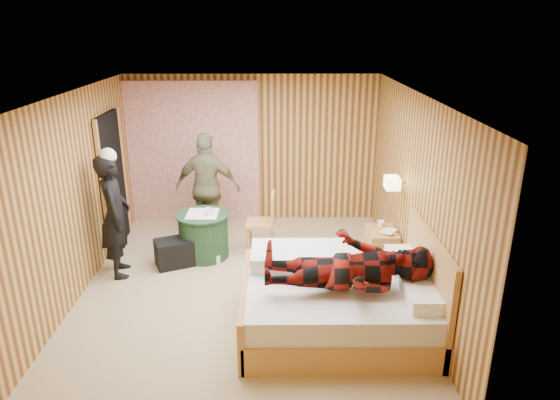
{
  "coord_description": "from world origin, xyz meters",
  "views": [
    {
      "loc": [
        0.4,
        -5.77,
        3.29
      ],
      "look_at": [
        0.45,
        0.49,
        1.05
      ],
      "focal_mm": 32.0,
      "sensor_mm": 36.0,
      "label": 1
    }
  ],
  "objects_px": {
    "duffel_bag": "(180,252)",
    "woman_standing": "(115,216)",
    "round_table": "(204,235)",
    "chair_near": "(266,218)",
    "bed": "(341,301)",
    "nightstand": "(381,248)",
    "chair_far": "(208,208)",
    "wall_lamp": "(392,183)",
    "man_at_table": "(208,188)",
    "man_on_bed": "(349,255)"
  },
  "relations": [
    {
      "from": "duffel_bag",
      "to": "woman_standing",
      "type": "distance_m",
      "value": 1.05
    },
    {
      "from": "round_table",
      "to": "woman_standing",
      "type": "distance_m",
      "value": 1.31
    },
    {
      "from": "chair_near",
      "to": "duffel_bag",
      "type": "xyz_separation_m",
      "value": [
        -1.22,
        -0.44,
        -0.34
      ]
    },
    {
      "from": "bed",
      "to": "nightstand",
      "type": "distance_m",
      "value": 1.69
    },
    {
      "from": "chair_far",
      "to": "chair_near",
      "type": "distance_m",
      "value": 1.01
    },
    {
      "from": "chair_near",
      "to": "duffel_bag",
      "type": "bearing_deg",
      "value": -68.17
    },
    {
      "from": "wall_lamp",
      "to": "bed",
      "type": "relative_size",
      "value": 0.12
    },
    {
      "from": "round_table",
      "to": "duffel_bag",
      "type": "xyz_separation_m",
      "value": [
        -0.31,
        -0.25,
        -0.15
      ]
    },
    {
      "from": "duffel_bag",
      "to": "man_at_table",
      "type": "height_order",
      "value": "man_at_table"
    },
    {
      "from": "nightstand",
      "to": "man_at_table",
      "type": "bearing_deg",
      "value": 159.13
    },
    {
      "from": "wall_lamp",
      "to": "nightstand",
      "type": "xyz_separation_m",
      "value": [
        -0.04,
        0.17,
        -1.02
      ]
    },
    {
      "from": "woman_standing",
      "to": "man_at_table",
      "type": "height_order",
      "value": "man_at_table"
    },
    {
      "from": "nightstand",
      "to": "chair_far",
      "type": "height_order",
      "value": "chair_far"
    },
    {
      "from": "round_table",
      "to": "man_at_table",
      "type": "distance_m",
      "value": 0.83
    },
    {
      "from": "wall_lamp",
      "to": "man_at_table",
      "type": "bearing_deg",
      "value": 156.15
    },
    {
      "from": "bed",
      "to": "chair_near",
      "type": "bearing_deg",
      "value": 113.57
    },
    {
      "from": "wall_lamp",
      "to": "bed",
      "type": "xyz_separation_m",
      "value": [
        -0.8,
        -1.33,
        -0.97
      ]
    },
    {
      "from": "woman_standing",
      "to": "duffel_bag",
      "type": "bearing_deg",
      "value": -85.91
    },
    {
      "from": "wall_lamp",
      "to": "duffel_bag",
      "type": "height_order",
      "value": "wall_lamp"
    },
    {
      "from": "wall_lamp",
      "to": "chair_far",
      "type": "bearing_deg",
      "value": 156.63
    },
    {
      "from": "wall_lamp",
      "to": "man_on_bed",
      "type": "bearing_deg",
      "value": -116.38
    },
    {
      "from": "wall_lamp",
      "to": "man_at_table",
      "type": "height_order",
      "value": "man_at_table"
    },
    {
      "from": "round_table",
      "to": "chair_near",
      "type": "height_order",
      "value": "chair_near"
    },
    {
      "from": "nightstand",
      "to": "duffel_bag",
      "type": "xyz_separation_m",
      "value": [
        -2.86,
        0.08,
        -0.09
      ]
    },
    {
      "from": "chair_near",
      "to": "woman_standing",
      "type": "xyz_separation_m",
      "value": [
        -2.0,
        -0.71,
        0.31
      ]
    },
    {
      "from": "bed",
      "to": "nightstand",
      "type": "height_order",
      "value": "bed"
    },
    {
      "from": "round_table",
      "to": "chair_far",
      "type": "xyz_separation_m",
      "value": [
        -0.0,
        0.62,
        0.2
      ]
    },
    {
      "from": "bed",
      "to": "man_on_bed",
      "type": "xyz_separation_m",
      "value": [
        0.03,
        -0.23,
        0.67
      ]
    },
    {
      "from": "nightstand",
      "to": "man_on_bed",
      "type": "relative_size",
      "value": 0.32
    },
    {
      "from": "duffel_bag",
      "to": "man_on_bed",
      "type": "height_order",
      "value": "man_on_bed"
    },
    {
      "from": "chair_far",
      "to": "man_on_bed",
      "type": "xyz_separation_m",
      "value": [
        1.82,
        -2.68,
        0.47
      ]
    },
    {
      "from": "bed",
      "to": "woman_standing",
      "type": "distance_m",
      "value": 3.2
    },
    {
      "from": "nightstand",
      "to": "duffel_bag",
      "type": "relative_size",
      "value": 0.83
    },
    {
      "from": "wall_lamp",
      "to": "chair_far",
      "type": "height_order",
      "value": "wall_lamp"
    },
    {
      "from": "man_on_bed",
      "to": "nightstand",
      "type": "bearing_deg",
      "value": 67.16
    },
    {
      "from": "nightstand",
      "to": "round_table",
      "type": "height_order",
      "value": "round_table"
    },
    {
      "from": "bed",
      "to": "round_table",
      "type": "distance_m",
      "value": 2.56
    },
    {
      "from": "man_at_table",
      "to": "man_on_bed",
      "type": "bearing_deg",
      "value": 131.03
    },
    {
      "from": "duffel_bag",
      "to": "woman_standing",
      "type": "bearing_deg",
      "value": 175.86
    },
    {
      "from": "chair_near",
      "to": "woman_standing",
      "type": "relative_size",
      "value": 0.54
    },
    {
      "from": "nightstand",
      "to": "man_at_table",
      "type": "distance_m",
      "value": 2.79
    },
    {
      "from": "bed",
      "to": "duffel_bag",
      "type": "relative_size",
      "value": 3.14
    },
    {
      "from": "man_at_table",
      "to": "man_on_bed",
      "type": "xyz_separation_m",
      "value": [
        1.82,
        -2.71,
        0.15
      ]
    },
    {
      "from": "nightstand",
      "to": "woman_standing",
      "type": "height_order",
      "value": "woman_standing"
    },
    {
      "from": "chair_far",
      "to": "duffel_bag",
      "type": "distance_m",
      "value": 0.99
    },
    {
      "from": "bed",
      "to": "man_on_bed",
      "type": "distance_m",
      "value": 0.71
    },
    {
      "from": "man_at_table",
      "to": "man_on_bed",
      "type": "relative_size",
      "value": 0.97
    },
    {
      "from": "chair_far",
      "to": "chair_near",
      "type": "height_order",
      "value": "chair_far"
    },
    {
      "from": "woman_standing",
      "to": "wall_lamp",
      "type": "bearing_deg",
      "value": -104.97
    },
    {
      "from": "wall_lamp",
      "to": "woman_standing",
      "type": "xyz_separation_m",
      "value": [
        -3.68,
        -0.02,
        -0.45
      ]
    }
  ]
}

